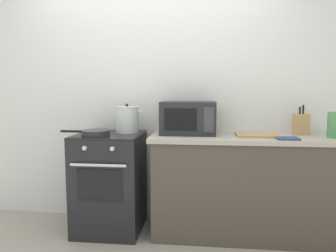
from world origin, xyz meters
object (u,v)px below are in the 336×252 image
Objects in this scene: stove at (110,182)px; oven_mitt at (287,138)px; stock_pot at (127,119)px; cutting_board at (257,135)px; microwave at (188,118)px; pasta_box at (334,125)px; frying_pan at (95,133)px; knife_block at (301,124)px.

oven_mitt reaches higher than stove.
cutting_board is (1.20, -0.12, -0.12)m from stock_pot.
oven_mitt is at bearing -16.01° from microwave.
pasta_box is 0.44m from oven_mitt.
oven_mitt is at bearing -1.30° from frying_pan.
stock_pot is 1.83m from pasta_box.
cutting_board is at bearing -161.18° from knife_block.
microwave is 0.87m from oven_mitt.
frying_pan is 1.44m from cutting_board.
microwave is 2.27× the size of pasta_box.
frying_pan is at bearing -171.89° from knife_block.
stock_pot is 0.85× the size of cutting_board.
cutting_board is 2.00× the size of oven_mitt.
cutting_board is 0.44m from knife_block.
cutting_board is at bearing -5.54° from stock_pot.
stock_pot is 1.61m from knife_block.
frying_pan is at bearing -126.71° from stove.
microwave is 1.85× the size of knife_block.
cutting_board is (1.43, 0.12, -0.02)m from frying_pan.
oven_mitt is at bearing -11.04° from stock_pot.
pasta_box reaches higher than cutting_board.
oven_mitt is (-0.19, -0.30, -0.09)m from knife_block.
stock_pot reaches higher than pasta_box.
pasta_box is at bearing -0.84° from stove.
knife_block is (0.41, 0.14, 0.09)m from cutting_board.
cutting_board is (0.61, -0.08, -0.14)m from microwave.
cutting_board is at bearing -7.27° from microwave.
stove is 4.18× the size of pasta_box.
frying_pan is 2.07× the size of pasta_box.
oven_mitt is (0.83, -0.24, -0.14)m from microwave.
microwave is 2.78× the size of oven_mitt.
stock_pot is at bearing 176.27° from microwave.
stock_pot is 0.35m from frying_pan.
pasta_box is at bearing -4.58° from stock_pot.
stove is at bearing -140.98° from stock_pot.
cutting_board is at bearing 143.73° from oven_mitt.
stock_pot is 1.13× the size of knife_block.
knife_block is (1.84, 0.26, 0.07)m from frying_pan.
knife_block reaches higher than frying_pan.
microwave is 1.24m from pasta_box.
pasta_box is (1.97, -0.03, 0.57)m from stove.
cutting_board is at bearing 177.26° from pasta_box.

